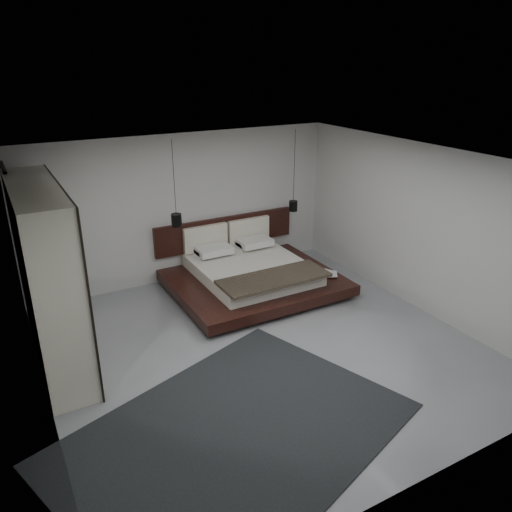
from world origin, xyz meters
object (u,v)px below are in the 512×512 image
lattice_screen (19,250)px  bed (251,273)px  wardrobe (48,278)px  rug (235,433)px  pendant_left (176,220)px  pendant_right (293,206)px

lattice_screen → bed: size_ratio=0.88×
wardrobe → rug: (1.50, -2.61, -1.27)m
bed → lattice_screen: bearing=171.7°
bed → pendant_left: bearing=158.3°
wardrobe → bed: bearing=11.9°
lattice_screen → pendant_right: size_ratio=1.63×
pendant_left → wardrobe: size_ratio=0.58×
pendant_left → rug: size_ratio=0.39×
rug → lattice_screen: bearing=114.2°
pendant_left → pendant_right: 2.44m
lattice_screen → rug: 4.47m
bed → pendant_right: (1.22, 0.48, 1.02)m
pendant_right → bed: bearing=-158.3°
lattice_screen → pendant_left: size_ratio=1.72×
lattice_screen → bed: bearing=-8.3°
lattice_screen → rug: lattice_screen is taller
bed → wardrobe: wardrobe is taller
pendant_right → pendant_left: bearing=180.0°
pendant_left → pendant_right: same height
pendant_left → pendant_right: bearing=0.0°
bed → rug: 3.93m
lattice_screen → pendant_right: 5.00m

